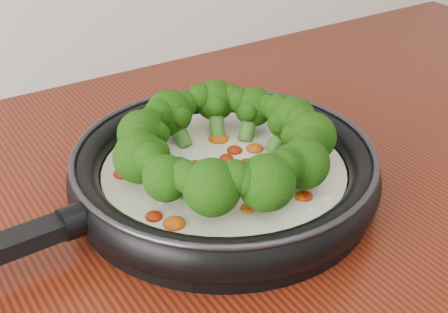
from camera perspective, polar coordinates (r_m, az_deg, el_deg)
skillet at (r=0.69m, az=-0.13°, el=-0.88°), size 0.55×0.36×0.10m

